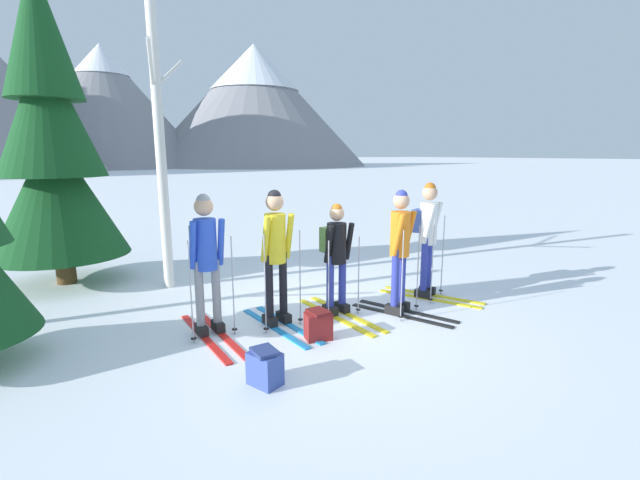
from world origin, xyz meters
name	(u,v)px	position (x,y,z in m)	size (l,w,h in m)	color
ground_plane	(321,315)	(0.00, 0.00, 0.00)	(400.00, 400.00, 0.00)	white
skier_in_blue	(206,256)	(-1.58, 0.24, 1.04)	(0.61, 1.76, 1.83)	red
skier_in_yellow	(276,251)	(-0.69, 0.03, 1.04)	(0.61, 1.66, 1.85)	#1E84D1
skier_in_black	(336,254)	(0.22, -0.05, 0.90)	(0.61, 1.75, 1.63)	yellow
skier_in_orange	(400,246)	(1.02, -0.52, 1.01)	(0.87, 1.58, 1.82)	black
skier_in_white	(427,232)	(1.90, -0.20, 1.07)	(1.00, 1.64, 1.87)	yellow
pine_tree_mid	(51,144)	(-3.01, 3.86, 2.48)	(2.24, 2.24, 5.42)	#51381E
birch_tree_slender	(160,140)	(-1.50, 2.61, 2.54)	(0.93, 1.41, 4.96)	silver
backpack_on_snow_front	(318,325)	(-0.47, -0.68, 0.19)	(0.37, 0.31, 0.38)	maroon
backpack_on_snow_beside	(265,367)	(-1.53, -1.33, 0.19)	(0.33, 0.38, 0.38)	#384C99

